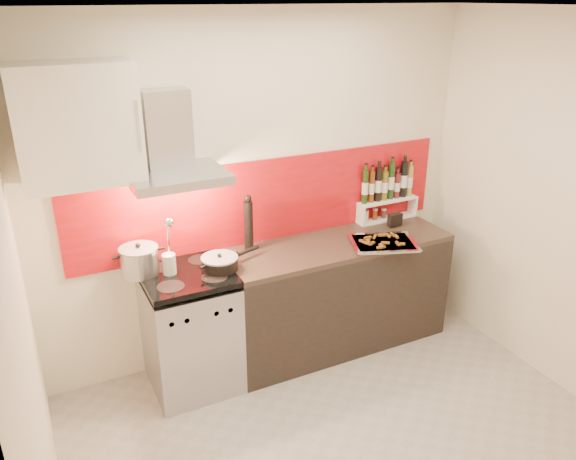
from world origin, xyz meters
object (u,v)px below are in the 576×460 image
saute_pan (221,263)px  range_stove (191,331)px  counter (336,293)px  stock_pot (140,260)px  pepper_mill (248,224)px  baking_tray (383,243)px

saute_pan → range_stove: bearing=169.3°
counter → stock_pot: 1.59m
counter → stock_pot: stock_pot is taller
pepper_mill → baking_tray: 1.04m
baking_tray → counter: bearing=145.7°
stock_pot → pepper_mill: pepper_mill is taller
range_stove → stock_pot: size_ratio=3.48×
range_stove → saute_pan: size_ratio=1.92×
baking_tray → saute_pan: bearing=173.3°
pepper_mill → baking_tray: pepper_mill is taller
stock_pot → saute_pan: stock_pot is taller
range_stove → stock_pot: 0.64m
range_stove → saute_pan: 0.57m
saute_pan → pepper_mill: 0.40m
counter → baking_tray: 0.58m
saute_pan → counter: bearing=2.9°
range_stove → stock_pot: stock_pot is taller
counter → baking_tray: size_ratio=3.06×
saute_pan → pepper_mill: bearing=35.7°
range_stove → pepper_mill: bearing=18.0°
range_stove → counter: 1.20m
range_stove → baking_tray: size_ratio=1.55×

